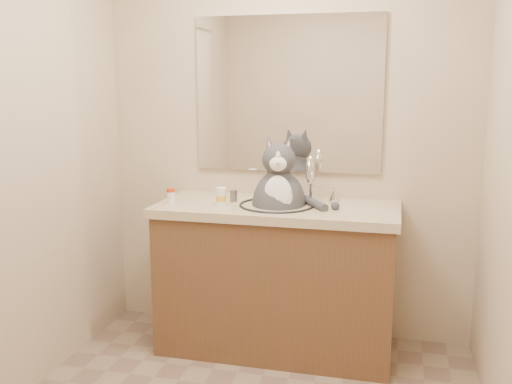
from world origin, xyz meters
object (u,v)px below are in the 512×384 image
pill_bottle_orange (221,197)px  grey_canister (234,196)px  cat (279,199)px  pill_bottle_redcap (171,196)px

pill_bottle_orange → grey_canister: (0.04, 0.12, -0.01)m
pill_bottle_orange → grey_canister: bearing=71.9°
cat → pill_bottle_orange: cat is taller
pill_bottle_redcap → cat: bearing=9.3°
cat → grey_canister: cat is taller
cat → grey_canister: bearing=165.5°
cat → pill_bottle_orange: 0.32m
pill_bottle_redcap → grey_canister: bearing=20.9°
pill_bottle_redcap → pill_bottle_orange: size_ratio=0.85×
grey_canister → cat: bearing=-5.7°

